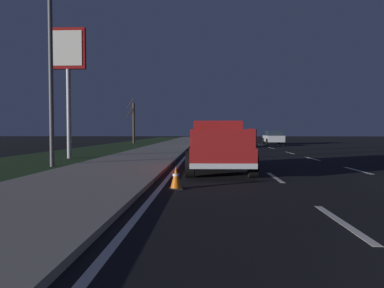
% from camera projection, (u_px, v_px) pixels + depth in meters
% --- Properties ---
extents(ground, '(144.00, 144.00, 0.00)m').
position_uv_depth(ground, '(253.00, 149.00, 29.11)').
color(ground, black).
extents(sidewalk_shoulder, '(108.00, 4.00, 0.12)m').
position_uv_depth(sidewalk_shoulder, '(165.00, 148.00, 29.40)').
color(sidewalk_shoulder, gray).
rests_on(sidewalk_shoulder, ground).
extents(grass_verge, '(108.00, 6.00, 0.01)m').
position_uv_depth(grass_verge, '(106.00, 148.00, 29.61)').
color(grass_verge, '#1E3819').
rests_on(grass_verge, ground).
extents(lane_markings, '(109.04, 7.04, 0.01)m').
position_uv_depth(lane_markings, '(216.00, 147.00, 32.75)').
color(lane_markings, silver).
rests_on(lane_markings, ground).
extents(pickup_truck, '(5.46, 2.36, 1.87)m').
position_uv_depth(pickup_truck, '(218.00, 146.00, 13.20)').
color(pickup_truck, maroon).
rests_on(pickup_truck, ground).
extents(sedan_silver, '(4.44, 2.09, 1.54)m').
position_uv_depth(sedan_silver, '(273.00, 137.00, 39.62)').
color(sedan_silver, '#B2B5BA').
rests_on(sedan_silver, ground).
extents(sedan_tan, '(4.44, 2.09, 1.54)m').
position_uv_depth(sedan_tan, '(213.00, 139.00, 31.47)').
color(sedan_tan, '#9E845B').
rests_on(sedan_tan, ground).
extents(gas_price_sign, '(0.27, 1.90, 7.03)m').
position_uv_depth(gas_price_sign, '(68.00, 61.00, 18.78)').
color(gas_price_sign, '#99999E').
rests_on(gas_price_sign, ground).
extents(street_light_near, '(0.36, 1.97, 8.49)m').
position_uv_depth(street_light_near, '(57.00, 44.00, 14.31)').
color(street_light_near, '#4C4C51').
rests_on(street_light_near, ground).
extents(bare_tree_far, '(1.24, 1.00, 5.44)m').
position_uv_depth(bare_tree_far, '(133.00, 122.00, 42.18)').
color(bare_tree_far, '#423323').
rests_on(bare_tree_far, ground).
extents(traffic_cone_near, '(0.36, 0.36, 0.58)m').
position_uv_depth(traffic_cone_near, '(176.00, 178.00, 8.90)').
color(traffic_cone_near, black).
rests_on(traffic_cone_near, ground).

